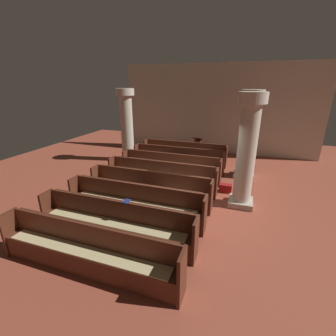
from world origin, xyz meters
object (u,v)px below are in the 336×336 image
pillar_far_side (127,124)px  lectern (197,150)px  pillar_aisle_side (248,134)px  kneeler_box_red (226,188)px  pew_row_5 (134,202)px  pillar_aisle_rear (247,151)px  pew_row_0 (184,152)px  pew_row_6 (114,221)px  pew_row_2 (170,166)px  pew_row_3 (161,175)px  pew_row_4 (149,187)px  pew_row_7 (86,249)px  hymn_book (126,201)px  pew_row_1 (178,158)px

pillar_far_side → lectern: (3.12, 1.33, -1.28)m
pillar_aisle_side → kneeler_box_red: 2.40m
pew_row_5 → lectern: bearing=85.7°
pillar_far_side → pillar_aisle_rear: (5.39, -2.88, -0.00)m
pew_row_0 → kneeler_box_red: 3.38m
pillar_aisle_rear → lectern: 4.96m
pew_row_6 → lectern: bearing=86.3°
pillar_far_side → pillar_aisle_rear: size_ratio=1.00×
pillar_aisle_side → pillar_far_side: size_ratio=1.00×
pew_row_0 → pillar_aisle_side: pillar_aisle_side is taller
pew_row_2 → pew_row_3: (0.00, -1.02, 0.00)m
pew_row_4 → pillar_far_side: (-2.67, 3.62, 1.21)m
pew_row_0 → pillar_far_side: (-2.67, -0.44, 1.21)m
pew_row_2 → pillar_aisle_side: size_ratio=1.17×
pew_row_0 → pew_row_5: 5.08m
pew_row_5 → pillar_far_side: (-2.67, 4.64, 1.21)m
pew_row_4 → pew_row_5: (0.00, -1.02, 0.00)m
pew_row_7 → lectern: (0.45, 8.00, -0.07)m
hymn_book → kneeler_box_red: size_ratio=0.50×
pillar_aisle_side → pew_row_4: bearing=-130.1°
lectern → pillar_far_side: bearing=-156.9°
pew_row_6 → pillar_aisle_side: 6.05m
pew_row_5 → lectern: (0.45, 5.97, -0.07)m
pew_row_3 → pew_row_7: bearing=-90.0°
pew_row_5 → lectern: lectern is taller
pew_row_2 → pew_row_0: bearing=90.0°
pew_row_6 → pew_row_7: same height
pew_row_3 → pillar_aisle_side: 3.71m
pew_row_6 → pillar_far_side: (-2.67, 5.66, 1.21)m
pew_row_3 → pew_row_5: same height
pew_row_3 → pew_row_7: (0.00, -4.06, 0.00)m
pillar_aisle_rear → hymn_book: (-2.48, -2.59, -0.74)m
pew_row_0 → pillar_far_side: size_ratio=1.17×
lectern → pew_row_3: bearing=-96.5°
pew_row_1 → pew_row_6: bearing=-90.0°
pew_row_2 → hymn_book: size_ratio=18.81×
pillar_aisle_rear → kneeler_box_red: 1.85m
pew_row_5 → lectern: 5.99m
pew_row_0 → pew_row_1: same height
pew_row_5 → hymn_book: hymn_book is taller
pew_row_7 → pew_row_1: bearing=90.0°
pew_row_0 → pew_row_3: 3.05m
pillar_far_side → hymn_book: pillar_far_side is taller
pew_row_1 → pew_row_5: (0.00, -4.06, 0.00)m
pew_row_4 → pillar_far_side: 4.66m
pew_row_0 → pillar_aisle_rear: size_ratio=1.17×
pew_row_3 → pew_row_5: (0.00, -2.03, 0.00)m
pillar_aisle_side → pillar_far_side: 5.41m
pew_row_5 → pew_row_4: bearing=90.0°
pew_row_4 → pillar_aisle_side: bearing=49.9°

